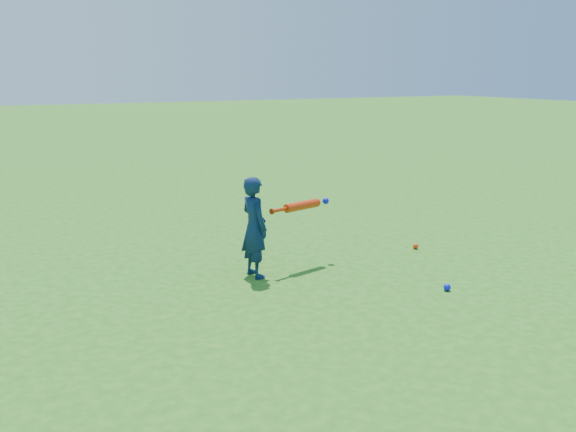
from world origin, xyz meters
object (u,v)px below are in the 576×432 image
object	(u,v)px
ground_ball_red	(416,246)
ground_ball_blue	(447,287)
bat_swing	(304,205)
child	(254,227)

from	to	relation	value
ground_ball_red	ground_ball_blue	bearing A→B (deg)	-117.12
bat_swing	ground_ball_blue	bearing A→B (deg)	-75.40
ground_ball_blue	child	bearing A→B (deg)	138.52
ground_ball_red	child	bearing A→B (deg)	-178.70
child	ground_ball_red	distance (m)	2.34
ground_ball_red	ground_ball_blue	world-z (taller)	ground_ball_blue
ground_ball_red	ground_ball_blue	distance (m)	1.60
child	bat_swing	size ratio (longest dim) A/B	1.26
child	bat_swing	bearing A→B (deg)	-84.15
ground_ball_red	ground_ball_blue	size ratio (longest dim) A/B	0.90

